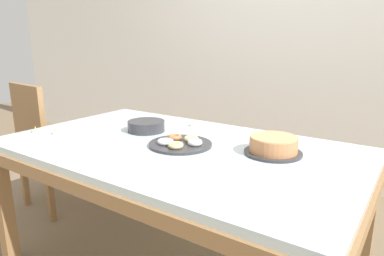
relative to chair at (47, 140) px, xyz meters
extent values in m
cube|color=white|center=(1.22, 1.66, 0.78)|extent=(8.00, 0.10, 2.60)
cube|color=silver|center=(1.22, -0.07, 0.18)|extent=(1.76, 1.03, 0.04)
cube|color=olive|center=(1.22, -0.56, 0.13)|extent=(1.79, 0.08, 0.06)
cube|color=olive|center=(1.22, 0.42, 0.13)|extent=(1.79, 0.08, 0.06)
cube|color=olive|center=(0.37, -0.07, 0.13)|extent=(0.08, 1.06, 0.06)
cube|color=olive|center=(2.08, -0.07, 0.13)|extent=(0.08, 1.06, 0.06)
cube|color=olive|center=(0.39, -0.54, -0.19)|extent=(0.07, 0.07, 0.66)
cube|color=olive|center=(0.39, 0.40, -0.19)|extent=(0.07, 0.07, 0.66)
cube|color=olive|center=(2.06, 0.40, -0.19)|extent=(0.07, 0.07, 0.66)
cube|color=olive|center=(0.01, 0.07, -0.05)|extent=(0.46, 0.46, 0.04)
cube|color=olive|center=(-0.01, -0.11, 0.19)|extent=(0.40, 0.07, 0.45)
cube|color=olive|center=(0.21, 0.25, -0.30)|extent=(0.04, 0.04, 0.45)
cube|color=olive|center=(-0.17, 0.28, -0.30)|extent=(0.04, 0.04, 0.45)
cube|color=olive|center=(0.18, -0.13, -0.30)|extent=(0.04, 0.04, 0.45)
cube|color=olive|center=(-0.20, -0.10, -0.30)|extent=(0.04, 0.04, 0.45)
cylinder|color=#333338|center=(1.67, 0.07, 0.21)|extent=(0.26, 0.26, 0.01)
cylinder|color=#BC7A4C|center=(1.67, 0.07, 0.24)|extent=(0.22, 0.22, 0.06)
cylinder|color=#EDA16C|center=(1.67, 0.07, 0.28)|extent=(0.21, 0.21, 0.01)
cylinder|color=#333338|center=(1.25, -0.07, 0.21)|extent=(0.31, 0.31, 0.01)
torus|color=white|center=(1.33, -0.06, 0.23)|extent=(0.07, 0.07, 0.03)
torus|color=#EAD184|center=(1.27, -0.01, 0.22)|extent=(0.07, 0.07, 0.02)
torus|color=#B27042|center=(1.19, -0.03, 0.22)|extent=(0.07, 0.07, 0.02)
torus|color=white|center=(1.20, -0.12, 0.22)|extent=(0.08, 0.08, 0.02)
torus|color=#EAD184|center=(1.28, -0.14, 0.23)|extent=(0.07, 0.07, 0.03)
cylinder|color=#333338|center=(0.92, 0.05, 0.20)|extent=(0.21, 0.21, 0.01)
cylinder|color=#333338|center=(0.92, 0.05, 0.21)|extent=(0.21, 0.21, 0.01)
cylinder|color=#333338|center=(0.92, 0.05, 0.22)|extent=(0.21, 0.21, 0.01)
cylinder|color=#333338|center=(0.92, 0.05, 0.23)|extent=(0.21, 0.21, 0.01)
cylinder|color=#333338|center=(0.92, 0.05, 0.24)|extent=(0.21, 0.21, 0.01)
cylinder|color=#333338|center=(0.92, 0.05, 0.25)|extent=(0.21, 0.21, 0.01)
cylinder|color=silver|center=(0.42, -0.33, 0.21)|extent=(0.04, 0.04, 0.02)
cylinder|color=white|center=(0.42, -0.33, 0.21)|extent=(0.03, 0.03, 0.00)
cone|color=#F9B74C|center=(0.42, -0.33, 0.23)|extent=(0.01, 0.01, 0.02)
cylinder|color=silver|center=(0.55, -0.29, 0.21)|extent=(0.04, 0.04, 0.02)
cylinder|color=white|center=(0.55, -0.29, 0.21)|extent=(0.03, 0.03, 0.00)
cone|color=#F9B74C|center=(0.55, -0.29, 0.23)|extent=(0.01, 0.01, 0.02)
cylinder|color=silver|center=(1.07, 0.29, 0.21)|extent=(0.04, 0.04, 0.02)
cylinder|color=white|center=(1.07, 0.29, 0.21)|extent=(0.03, 0.03, 0.00)
cone|color=#F9B74C|center=(1.07, 0.29, 0.23)|extent=(0.01, 0.01, 0.02)
camera|label=1|loc=(2.21, -1.36, 0.70)|focal=32.00mm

